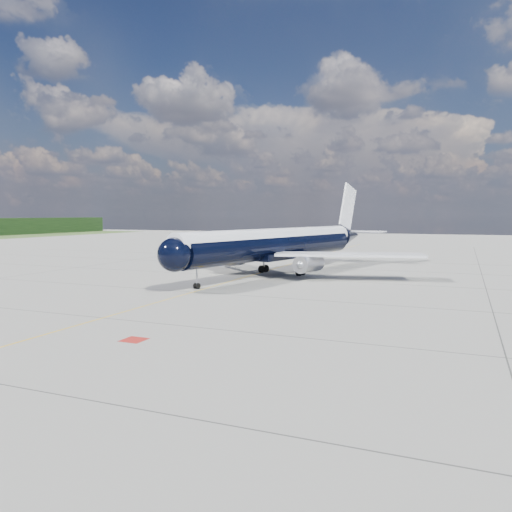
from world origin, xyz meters
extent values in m
plane|color=#99978E|center=(0.00, 30.00, 0.00)|extent=(320.00, 320.00, 0.00)
cube|color=#E7AE0C|center=(0.00, 25.00, 0.00)|extent=(0.16, 160.00, 0.01)
cube|color=maroon|center=(6.80, -10.00, 0.00)|extent=(1.60, 1.60, 0.01)
cylinder|color=black|center=(3.03, 28.14, 4.19)|extent=(12.41, 37.72, 3.79)
sphere|color=black|center=(-1.56, 8.74, 4.19)|extent=(4.56, 4.56, 3.79)
cone|color=black|center=(8.43, 50.93, 4.78)|extent=(5.29, 7.66, 3.79)
cylinder|color=white|center=(3.03, 28.14, 5.13)|extent=(12.05, 39.47, 2.95)
cube|color=black|center=(-1.60, 8.55, 4.73)|extent=(2.60, 1.71, 0.55)
cube|color=white|center=(-6.80, 32.00, 3.29)|extent=(17.66, 16.37, 0.32)
cube|color=white|center=(13.56, 27.18, 3.29)|extent=(19.77, 9.67, 0.32)
cube|color=black|center=(3.03, 28.14, 2.79)|extent=(6.37, 10.66, 1.00)
cylinder|color=silver|center=(-3.73, 27.69, 2.14)|extent=(3.23, 4.97, 2.23)
cylinder|color=silver|center=(8.88, 24.71, 2.14)|extent=(3.23, 4.97, 2.23)
sphere|color=gray|center=(-4.21, 25.65, 2.14)|extent=(1.32, 1.32, 1.10)
sphere|color=gray|center=(8.40, 22.67, 2.14)|extent=(1.32, 1.32, 1.10)
cube|color=white|center=(-3.68, 27.88, 2.89)|extent=(0.95, 3.15, 1.10)
cube|color=white|center=(8.92, 24.90, 2.89)|extent=(0.95, 3.15, 1.10)
cube|color=white|center=(8.31, 50.44, 9.86)|extent=(1.77, 6.22, 8.50)
cube|color=white|center=(8.43, 50.93, 5.58)|extent=(13.34, 6.09, 0.22)
cylinder|color=gray|center=(-0.75, 12.14, 1.25)|extent=(0.22, 0.22, 2.09)
cylinder|color=black|center=(-0.95, 12.18, 0.35)|extent=(0.34, 0.72, 0.70)
cylinder|color=black|center=(-0.56, 12.09, 0.35)|extent=(0.34, 0.72, 0.70)
cylinder|color=gray|center=(0.28, 30.33, 1.35)|extent=(0.31, 0.31, 1.89)
cylinder|color=gray|center=(6.48, 28.86, 1.35)|extent=(0.31, 0.31, 1.89)
cylinder|color=black|center=(0.15, 29.79, 0.55)|extent=(0.69, 1.17, 1.10)
cylinder|color=black|center=(0.40, 30.86, 0.55)|extent=(0.69, 1.17, 1.10)
cylinder|color=black|center=(6.35, 28.32, 0.55)|extent=(0.69, 1.17, 1.10)
cylinder|color=black|center=(6.61, 29.39, 0.55)|extent=(0.69, 1.17, 1.10)
camera|label=1|loc=(27.39, -37.70, 8.57)|focal=35.00mm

